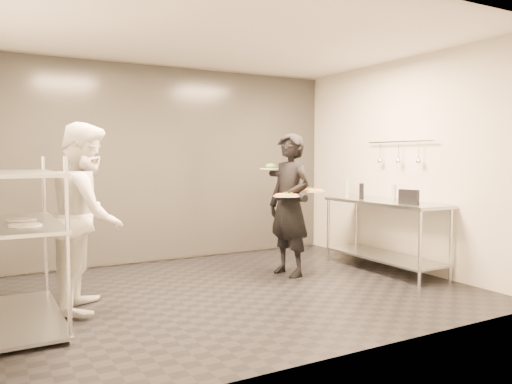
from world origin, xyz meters
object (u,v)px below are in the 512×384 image
waiter (290,205)px  bottle_green (347,188)px  pizza_plate_near (287,195)px  chef (88,216)px  bottle_clear (394,192)px  pos_monitor (409,197)px  prep_counter (384,223)px  salad_plate (271,167)px  pass_rack (23,238)px  bottle_dark (361,191)px  pizza_plate_far (312,191)px

waiter → bottle_green: bearing=95.7°
pizza_plate_near → chef: bearing=-179.9°
waiter → bottle_clear: size_ratio=8.54×
waiter → pos_monitor: (1.12, -0.91, 0.12)m
prep_counter → pos_monitor: (-0.12, -0.54, 0.39)m
salad_plate → pos_monitor: 1.76m
pass_rack → prep_counter: 4.33m
waiter → salad_plate: bearing=-172.0°
waiter → salad_plate: 0.56m
bottle_dark → chef: bearing=-177.4°
waiter → bottle_dark: bearing=77.8°
waiter → chef: chef is taller
pizza_plate_far → pos_monitor: (0.92, -0.71, -0.07)m
pass_rack → chef: (0.60, 0.18, 0.14)m
prep_counter → pizza_plate_far: pizza_plate_far is taller
pass_rack → chef: bearing=16.7°
pass_rack → pizza_plate_far: bearing=3.0°
chef → bottle_clear: 3.89m
prep_counter → chef: size_ratio=0.99×
pizza_plate_far → pos_monitor: 1.16m
salad_plate → pizza_plate_far: bearing=-58.4°
pass_rack → salad_plate: size_ratio=5.74×
pizza_plate_near → salad_plate: size_ratio=1.16×
pizza_plate_far → bottle_dark: (0.94, 0.17, -0.05)m
prep_counter → bottle_green: 0.84m
prep_counter → pizza_plate_far: 1.14m
chef → pizza_plate_far: 2.70m
prep_counter → salad_plate: salad_plate is taller
pass_rack → bottle_dark: bearing=4.6°
pos_monitor → pass_rack: bearing=158.5°
pizza_plate_far → pos_monitor: pizza_plate_far is taller
prep_counter → pizza_plate_near: bearing=172.7°
waiter → pos_monitor: waiter is taller
pizza_plate_near → bottle_green: bottle_green is taller
pizza_plate_near → bottle_dark: bearing=7.0°
prep_counter → bottle_green: size_ratio=7.08×
pizza_plate_far → bottle_clear: size_ratio=1.39×
prep_counter → pass_rack: bearing=-180.0°
pos_monitor → bottle_green: bottle_green is taller
pass_rack → salad_plate: (2.99, 0.67, 0.59)m
pizza_plate_far → bottle_clear: 1.21m
pizza_plate_far → salad_plate: size_ratio=1.04×
chef → pos_monitor: size_ratio=7.17×
waiter → bottle_clear: bearing=64.0°
bottle_green → bottle_clear: 0.76m
salad_plate → bottle_green: (1.31, 0.06, -0.32)m
chef → bottle_clear: bearing=-73.5°
salad_plate → bottle_clear: bearing=-24.5°
salad_plate → prep_counter: bearing=-26.5°
salad_plate → bottle_dark: 1.33m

